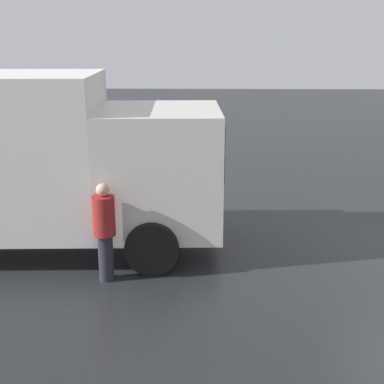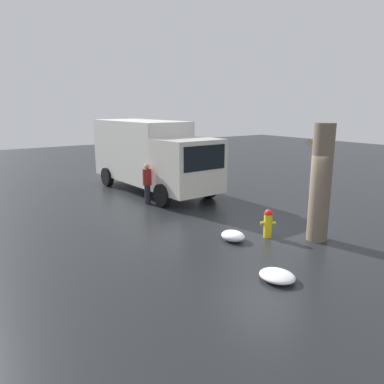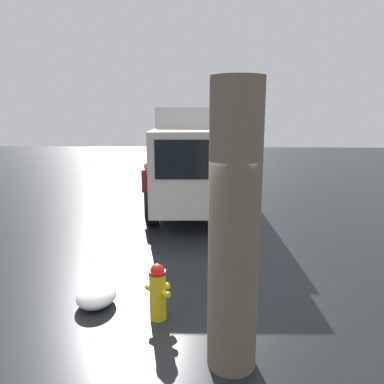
% 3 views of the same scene
% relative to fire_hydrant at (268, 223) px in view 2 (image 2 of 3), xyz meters
% --- Properties ---
extents(ground_plane, '(60.00, 60.00, 0.00)m').
position_rel_fire_hydrant_xyz_m(ground_plane, '(-0.00, 0.00, -0.45)').
color(ground_plane, black).
extents(fire_hydrant, '(0.38, 0.42, 0.87)m').
position_rel_fire_hydrant_xyz_m(fire_hydrant, '(0.00, 0.00, 0.00)').
color(fire_hydrant, yellow).
rests_on(fire_hydrant, ground_plane).
extents(tree_trunk, '(0.90, 0.59, 3.40)m').
position_rel_fire_hydrant_xyz_m(tree_trunk, '(-0.97, -1.04, 1.27)').
color(tree_trunk, '#6B5B4C').
rests_on(tree_trunk, ground_plane).
extents(delivery_truck, '(7.58, 2.88, 3.19)m').
position_rel_fire_hydrant_xyz_m(delivery_truck, '(7.62, -0.24, 1.28)').
color(delivery_truck, beige).
rests_on(delivery_truck, ground_plane).
extents(pedestrian, '(0.35, 0.35, 1.63)m').
position_rel_fire_hydrant_xyz_m(pedestrian, '(5.57, 1.07, 0.44)').
color(pedestrian, '#23232D').
rests_on(pedestrian, ground_plane).
extents(snow_pile_by_hydrant, '(0.76, 0.62, 0.29)m').
position_rel_fire_hydrant_xyz_m(snow_pile_by_hydrant, '(0.37, 1.05, -0.30)').
color(snow_pile_by_hydrant, white).
rests_on(snow_pile_by_hydrant, ground_plane).
extents(snow_pile_curbside, '(0.86, 0.74, 0.21)m').
position_rel_fire_hydrant_xyz_m(snow_pile_curbside, '(-2.15, 1.91, -0.34)').
color(snow_pile_curbside, white).
rests_on(snow_pile_curbside, ground_plane).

